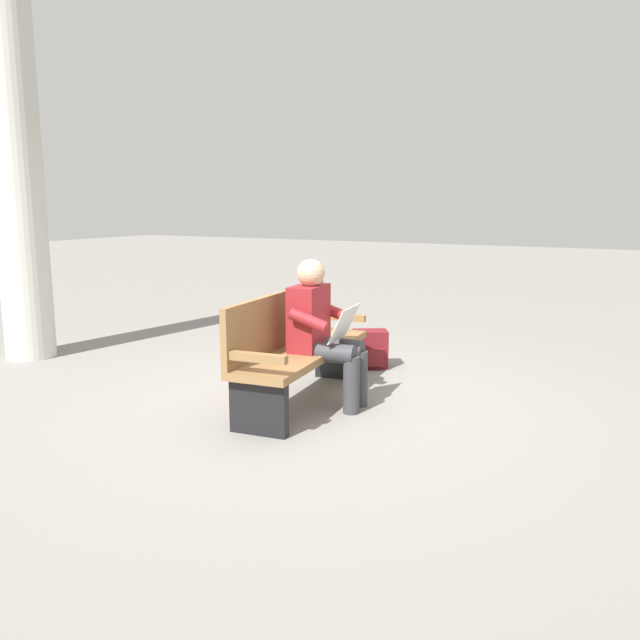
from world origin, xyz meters
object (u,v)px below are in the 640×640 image
Objects in this scene: backpack at (370,349)px; support_pillar at (17,169)px; bench_near at (296,347)px; person_seated at (322,329)px.

support_pillar is (1.25, -3.36, 1.76)m from backpack.
bench_near is 1.34m from backpack.
bench_near is 1.56× the size of person_seated.
person_seated is at bearing 6.37° from backpack.
backpack is at bearing -179.61° from person_seated.
bench_near is 0.47× the size of support_pillar.
bench_near is at bearing 89.14° from support_pillar.
person_seated is at bearing 89.36° from support_pillar.
person_seated is 3.75m from support_pillar.
backpack is 0.10× the size of support_pillar.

